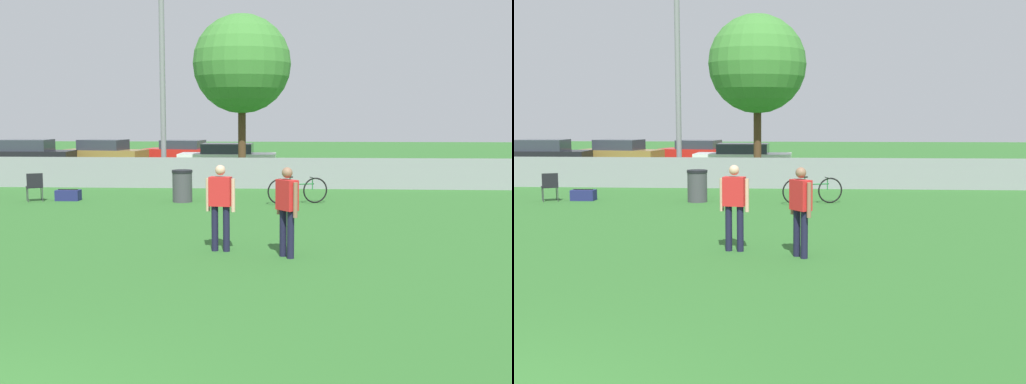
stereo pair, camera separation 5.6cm
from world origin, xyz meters
The scene contains 13 objects.
fence_backline centered at (0.00, 18.00, 0.55)m, with size 27.67×0.07×1.21m.
light_pole centered at (-1.78, 19.36, 5.96)m, with size 0.90×0.36×10.34m.
tree_near_pole centered at (0.99, 21.91, 4.66)m, with size 4.02×4.02×6.69m.
player_defender_red centered at (1.71, 7.36, 0.95)m, with size 0.57×0.28×1.65m.
player_thrower_red centered at (2.98, 6.89, 0.95)m, with size 0.43×0.47×1.65m.
folding_chair_sideline centered at (-4.68, 14.18, 0.50)m, with size 0.63×0.63×0.86m.
bicycle_sideline centered at (3.24, 14.12, 0.39)m, with size 1.77×0.67×0.81m.
trash_bin centered at (-0.22, 14.34, 0.48)m, with size 0.62×0.62×0.96m.
gear_bag_sideline centered at (-3.76, 14.47, 0.16)m, with size 0.71×0.39×0.35m.
parked_car_dark centered at (-9.65, 25.39, 0.71)m, with size 4.47×1.89×1.45m.
parked_car_tan centered at (-6.35, 26.93, 0.69)m, with size 4.37×2.44×1.40m.
parked_car_red centered at (-2.82, 29.76, 0.63)m, with size 4.36×2.52×1.28m.
parked_car_white centered at (0.05, 25.30, 0.64)m, with size 4.51×1.84×1.29m.
Camera 2 is at (3.12, -4.59, 2.56)m, focal length 45.00 mm.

